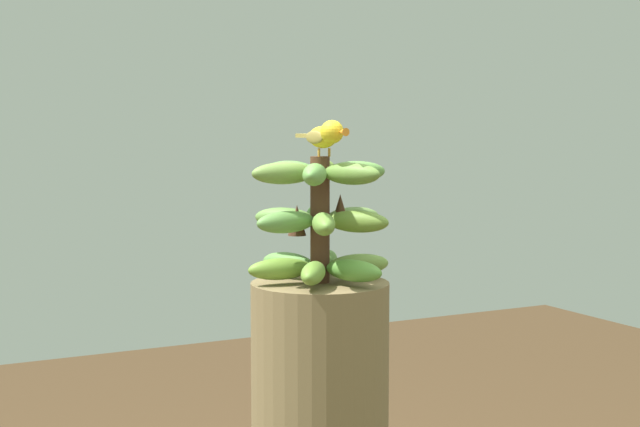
{
  "coord_description": "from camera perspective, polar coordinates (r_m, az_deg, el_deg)",
  "views": [
    {
      "loc": [
        -1.67,
        0.87,
        1.38
      ],
      "look_at": [
        0.0,
        0.0,
        1.21
      ],
      "focal_mm": 54.62,
      "sensor_mm": 36.0,
      "label": 1
    }
  ],
  "objects": [
    {
      "name": "perched_bird",
      "position": [
        1.87,
        0.42,
        4.6
      ],
      "size": [
        0.18,
        0.05,
        0.07
      ],
      "color": "#C68933",
      "rests_on": "banana_bunch"
    },
    {
      "name": "banana_bunch",
      "position": [
        1.9,
        -0.0,
        -0.36
      ],
      "size": [
        0.29,
        0.3,
        0.25
      ],
      "color": "#4C2D1E",
      "rests_on": "banana_tree"
    }
  ]
}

